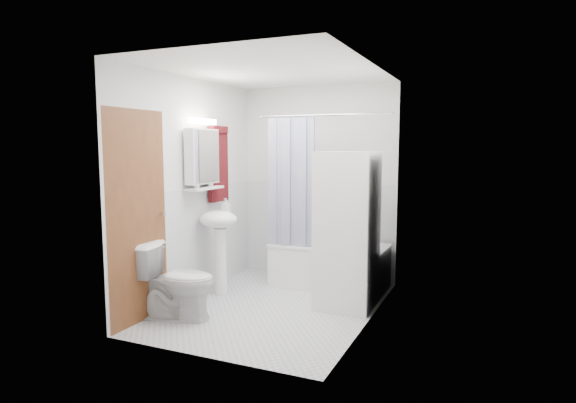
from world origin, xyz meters
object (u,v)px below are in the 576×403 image
at_px(washer_dryer, 347,230).
at_px(sink, 219,232).
at_px(toilet, 177,281).
at_px(bathtub, 330,263).

bearing_deg(washer_dryer, sink, -173.65).
xyz_separation_m(sink, washer_dryer, (1.43, 0.16, 0.10)).
distance_m(sink, toilet, 0.90).
distance_m(bathtub, sink, 1.36).
relative_size(bathtub, washer_dryer, 0.84).
bearing_deg(toilet, sink, -12.13).
bearing_deg(bathtub, sink, -144.58).
xyz_separation_m(sink, toilet, (0.03, -0.83, -0.34)).
distance_m(sink, washer_dryer, 1.44).
bearing_deg(toilet, bathtub, -47.30).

